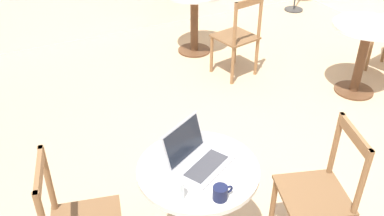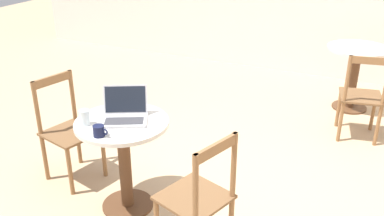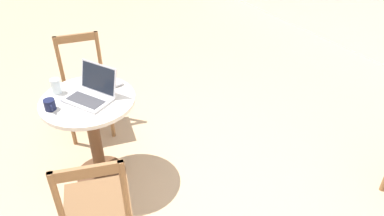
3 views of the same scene
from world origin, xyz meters
name	(u,v)px [view 2 (image 2 of 3)]	position (x,y,z in m)	size (l,w,h in m)	color
ground_plane	(236,196)	(0.00, 0.00, 0.00)	(16.00, 16.00, 0.00)	tan
cafe_table_near	(124,146)	(-0.73, -0.48, 0.54)	(0.68, 0.68, 0.75)	#51331E
cafe_table_far	(356,65)	(0.62, 2.24, 0.54)	(0.68, 0.68, 0.75)	#51331E
chair_near_left	(68,130)	(-1.40, -0.32, 0.45)	(0.48, 0.48, 0.90)	brown
chair_near_right	(199,199)	(-0.01, -0.72, 0.45)	(0.51, 0.51, 0.90)	brown
chair_far_front	(361,97)	(0.77, 1.49, 0.45)	(0.47, 0.47, 0.90)	brown
laptop	(125,114)	(-0.72, -0.45, 0.79)	(0.41, 0.39, 0.22)	#B7B7BC
mouse	(134,105)	(-0.79, -0.23, 0.76)	(0.06, 0.10, 0.03)	#B7B7BC
mug	(99,131)	(-0.74, -0.74, 0.78)	(0.11, 0.08, 0.08)	#141938
drinking_glass	(85,118)	(-0.93, -0.64, 0.80)	(0.07, 0.07, 0.11)	silver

